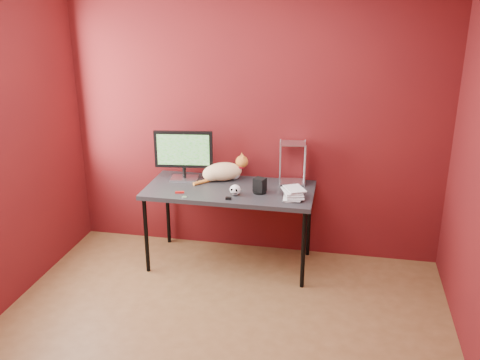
% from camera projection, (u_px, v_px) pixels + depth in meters
% --- Properties ---
extents(room, '(3.52, 3.52, 2.61)m').
position_uv_depth(room, '(205.00, 161.00, 3.25)').
color(room, brown).
rests_on(room, ground).
extents(desk, '(1.50, 0.70, 0.75)m').
position_uv_depth(desk, '(230.00, 193.00, 4.79)').
color(desk, black).
rests_on(desk, ground).
extents(monitor, '(0.54, 0.20, 0.47)m').
position_uv_depth(monitor, '(184.00, 153.00, 4.91)').
color(monitor, '#BAB9BF').
rests_on(monitor, desk).
extents(cat, '(0.46, 0.37, 0.25)m').
position_uv_depth(cat, '(223.00, 171.00, 4.95)').
color(cat, orange).
rests_on(cat, desk).
extents(skull_mug, '(0.10, 0.10, 0.09)m').
position_uv_depth(skull_mug, '(235.00, 190.00, 4.60)').
color(skull_mug, silver).
rests_on(skull_mug, desk).
extents(speaker, '(0.12, 0.12, 0.13)m').
position_uv_depth(speaker, '(260.00, 186.00, 4.65)').
color(speaker, black).
rests_on(speaker, desk).
extents(book_stack, '(0.22, 0.24, 0.99)m').
position_uv_depth(book_stack, '(287.00, 142.00, 4.39)').
color(book_stack, beige).
rests_on(book_stack, desk).
extents(wire_rack, '(0.24, 0.21, 0.39)m').
position_uv_depth(wire_rack, '(293.00, 163.00, 4.84)').
color(wire_rack, '#BAB9BF').
rests_on(wire_rack, desk).
extents(pocket_knife, '(0.08, 0.04, 0.02)m').
position_uv_depth(pocket_knife, '(180.00, 192.00, 4.66)').
color(pocket_knife, '#B00E0D').
rests_on(pocket_knife, desk).
extents(black_gadget, '(0.05, 0.03, 0.02)m').
position_uv_depth(black_gadget, '(229.00, 198.00, 4.52)').
color(black_gadget, black).
rests_on(black_gadget, desk).
extents(washer, '(0.05, 0.05, 0.00)m').
position_uv_depth(washer, '(184.00, 197.00, 4.57)').
color(washer, '#BAB9BF').
rests_on(washer, desk).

